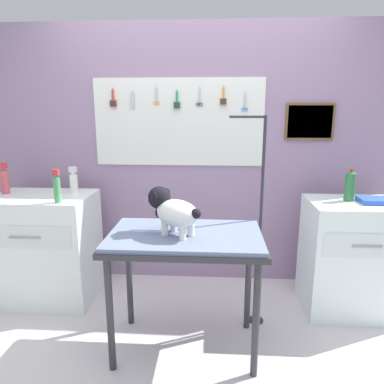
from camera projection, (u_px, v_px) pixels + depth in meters
The scene contains 12 objects.
ground at pixel (183, 372), 2.17m from camera, with size 4.40×4.00×0.04m, color silver.
rear_wall_panel at pixel (195, 157), 3.15m from camera, with size 4.00×0.11×2.30m.
grooming_table at pixel (185, 246), 2.22m from camera, with size 0.99×0.61×0.81m.
grooming_arm at pixel (259, 232), 2.51m from camera, with size 0.30×0.11×1.54m.
dog at pixel (172, 210), 2.15m from camera, with size 0.39×0.31×0.29m.
counter_left at pixel (46, 247), 2.93m from camera, with size 0.80×0.58×0.90m.
cabinet_right at pixel (350, 257), 2.74m from camera, with size 0.68×0.54×0.89m.
detangler_spray at pixel (57, 188), 2.58m from camera, with size 0.05×0.05×0.25m.
conditioner_bottle at pixel (5, 180), 2.87m from camera, with size 0.06×0.06×0.26m.
shampoo_bottle at pixel (74, 182), 2.90m from camera, with size 0.06×0.06×0.22m.
soda_bottle at pixel (350, 186), 2.65m from camera, with size 0.07×0.07×0.25m.
supply_tray at pixel (376, 201), 2.62m from camera, with size 0.24×0.18×0.04m.
Camera 1 is at (0.17, -1.85, 1.57)m, focal length 32.66 mm.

